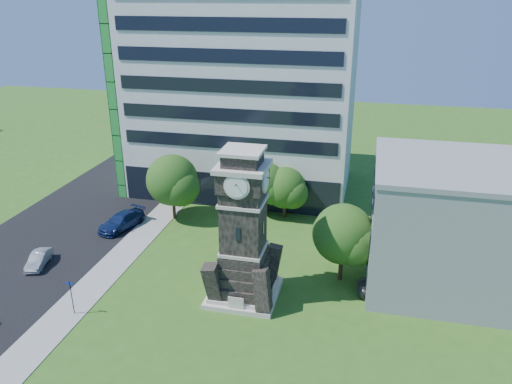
% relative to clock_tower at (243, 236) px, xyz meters
% --- Properties ---
extents(ground, '(160.00, 160.00, 0.00)m').
position_rel_clock_tower_xyz_m(ground, '(-3.00, -2.00, -5.28)').
color(ground, '#315F1B').
rests_on(ground, ground).
extents(sidewalk, '(3.00, 70.00, 0.06)m').
position_rel_clock_tower_xyz_m(sidewalk, '(-12.50, 3.00, -5.25)').
color(sidewalk, gray).
rests_on(sidewalk, ground).
extents(street, '(14.00, 80.00, 0.02)m').
position_rel_clock_tower_xyz_m(street, '(-21.00, 3.00, -5.27)').
color(street, black).
rests_on(street, ground).
extents(clock_tower, '(5.40, 5.40, 12.22)m').
position_rel_clock_tower_xyz_m(clock_tower, '(0.00, 0.00, 0.00)').
color(clock_tower, beige).
rests_on(clock_tower, ground).
extents(office_tall, '(26.20, 15.11, 28.60)m').
position_rel_clock_tower_xyz_m(office_tall, '(-6.20, 23.84, 8.94)').
color(office_tall, white).
rests_on(office_tall, ground).
extents(office_low, '(15.20, 12.20, 10.40)m').
position_rel_clock_tower_xyz_m(office_low, '(16.97, 6.00, -0.07)').
color(office_low, gray).
rests_on(office_low, ground).
extents(car_street_mid, '(2.15, 3.85, 1.20)m').
position_rel_clock_tower_xyz_m(car_street_mid, '(-18.87, 0.34, -4.68)').
color(car_street_mid, '#93959A').
rests_on(car_street_mid, ground).
extents(car_street_north, '(3.73, 5.83, 1.57)m').
position_rel_clock_tower_xyz_m(car_street_north, '(-15.27, 8.92, -4.49)').
color(car_street_north, '#11204E').
rests_on(car_street_north, ground).
extents(car_east_lot, '(5.06, 2.61, 1.36)m').
position_rel_clock_tower_xyz_m(car_east_lot, '(11.29, 2.47, -4.60)').
color(car_east_lot, '#494A4E').
rests_on(car_east_lot, ground).
extents(park_bench, '(2.07, 0.55, 1.07)m').
position_rel_clock_tower_xyz_m(park_bench, '(-0.05, -0.12, -4.71)').
color(park_bench, black).
rests_on(park_bench, ground).
extents(street_sign, '(0.68, 0.07, 2.84)m').
position_rel_clock_tower_xyz_m(street_sign, '(-11.86, -5.38, -3.50)').
color(street_sign, black).
rests_on(street_sign, ground).
extents(tree_nw, '(5.92, 5.38, 7.07)m').
position_rel_clock_tower_xyz_m(tree_nw, '(-10.80, 12.37, -1.07)').
color(tree_nw, '#332114').
rests_on(tree_nw, ground).
extents(tree_nc, '(4.91, 4.46, 5.95)m').
position_rel_clock_tower_xyz_m(tree_nc, '(-1.53, 15.40, -1.71)').
color(tree_nc, '#332114').
rests_on(tree_nc, ground).
extents(tree_ne, '(4.87, 4.43, 5.60)m').
position_rel_clock_tower_xyz_m(tree_ne, '(0.56, 15.42, -2.03)').
color(tree_ne, '#332114').
rests_on(tree_ne, ground).
extents(tree_east, '(5.51, 5.01, 6.77)m').
position_rel_clock_tower_xyz_m(tree_east, '(7.38, 4.17, -1.19)').
color(tree_east, '#332114').
rests_on(tree_east, ground).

